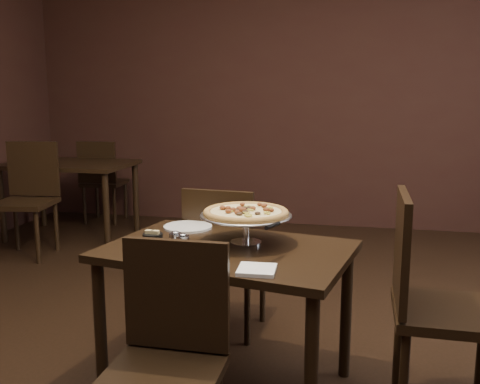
# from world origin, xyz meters

# --- Properties ---
(room) EXTENTS (6.04, 7.04, 2.84)m
(room) POSITION_xyz_m (0.06, 0.03, 1.40)
(room) COLOR black
(room) RESTS_ON ground
(dining_table) EXTENTS (1.23, 0.94, 0.70)m
(dining_table) POSITION_xyz_m (-0.04, 0.11, 0.60)
(dining_table) COLOR black
(dining_table) RESTS_ON ground
(background_table) EXTENTS (1.19, 0.79, 0.75)m
(background_table) POSITION_xyz_m (-2.20, 2.50, 0.65)
(background_table) COLOR black
(background_table) RESTS_ON ground
(pizza_stand) EXTENTS (0.44, 0.44, 0.18)m
(pizza_stand) POSITION_xyz_m (0.03, 0.20, 0.84)
(pizza_stand) COLOR silver
(pizza_stand) RESTS_ON dining_table
(parmesan_shaker) EXTENTS (0.06, 0.06, 0.10)m
(parmesan_shaker) POSITION_xyz_m (-0.24, -0.02, 0.74)
(parmesan_shaker) COLOR beige
(parmesan_shaker) RESTS_ON dining_table
(pepper_flake_shaker) EXTENTS (0.06, 0.06, 0.10)m
(pepper_flake_shaker) POSITION_xyz_m (-0.20, -0.05, 0.74)
(pepper_flake_shaker) COLOR maroon
(pepper_flake_shaker) RESTS_ON dining_table
(packet_caddy) EXTENTS (0.09, 0.09, 0.07)m
(packet_caddy) POSITION_xyz_m (-0.39, 0.06, 0.73)
(packet_caddy) COLOR black
(packet_caddy) RESTS_ON dining_table
(napkin_stack) EXTENTS (0.16, 0.16, 0.02)m
(napkin_stack) POSITION_xyz_m (0.16, -0.21, 0.70)
(napkin_stack) COLOR white
(napkin_stack) RESTS_ON dining_table
(plate_left) EXTENTS (0.26, 0.26, 0.01)m
(plate_left) POSITION_xyz_m (-0.33, 0.42, 0.70)
(plate_left) COLOR white
(plate_left) RESTS_ON dining_table
(plate_near) EXTENTS (0.25, 0.25, 0.01)m
(plate_near) POSITION_xyz_m (-0.13, -0.17, 0.70)
(plate_near) COLOR white
(plate_near) RESTS_ON dining_table
(serving_spatula) EXTENTS (0.14, 0.14, 0.02)m
(serving_spatula) POSITION_xyz_m (0.19, -0.01, 0.84)
(serving_spatula) COLOR silver
(serving_spatula) RESTS_ON pizza_stand
(chair_far) EXTENTS (0.45, 0.45, 0.88)m
(chair_far) POSITION_xyz_m (-0.19, 0.66, 0.48)
(chair_far) COLOR black
(chair_far) RESTS_ON ground
(chair_near) EXTENTS (0.41, 0.41, 0.87)m
(chair_near) POSITION_xyz_m (-0.11, -0.53, 0.47)
(chair_near) COLOR black
(chair_near) RESTS_ON ground
(chair_side) EXTENTS (0.46, 0.46, 0.98)m
(chair_side) POSITION_xyz_m (0.87, 0.09, 0.54)
(chair_side) COLOR black
(chair_side) RESTS_ON ground
(bg_chair_far) EXTENTS (0.45, 0.45, 0.91)m
(bg_chair_far) POSITION_xyz_m (-2.17, 3.10, 0.50)
(bg_chair_far) COLOR black
(bg_chair_far) RESTS_ON ground
(bg_chair_near) EXTENTS (0.52, 0.52, 0.99)m
(bg_chair_near) POSITION_xyz_m (-2.25, 1.87, 0.54)
(bg_chair_near) COLOR black
(bg_chair_near) RESTS_ON ground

